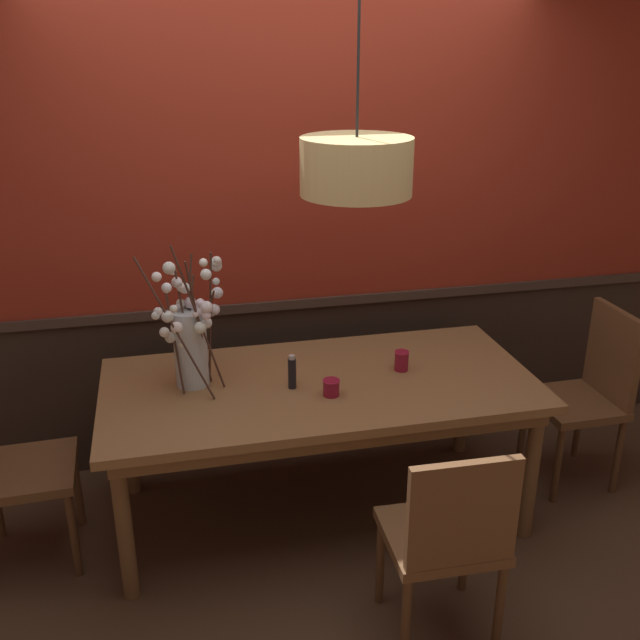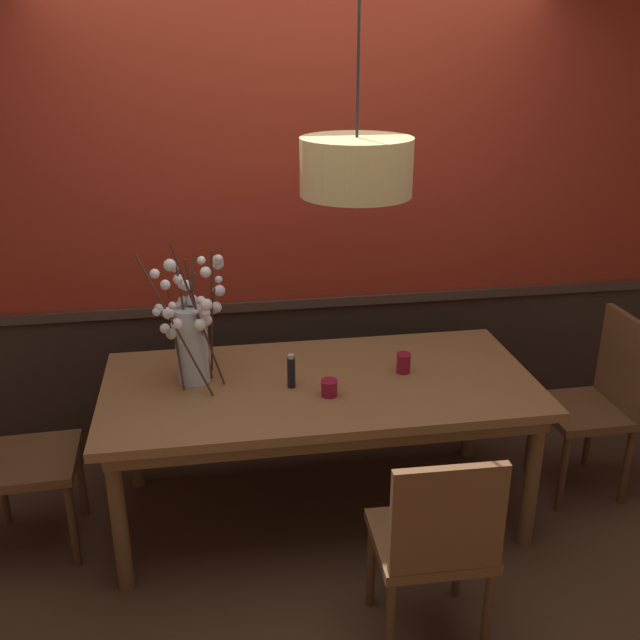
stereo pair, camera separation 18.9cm
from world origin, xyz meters
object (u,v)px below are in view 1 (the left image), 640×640
Objects in this scene: chair_near_side_right at (449,535)px; pendant_lamp at (356,167)px; vase_with_blossoms at (191,338)px; chair_head_west_end at (3,459)px; dining_table at (320,396)px; candle_holder_nearer_edge at (331,387)px; chair_far_side_left at (242,355)px; chair_head_east_end at (589,388)px; condiment_bottle at (292,372)px; candle_holder_nearer_center at (402,361)px; chair_far_side_right at (343,347)px.

pendant_lamp reaches higher than chair_near_side_right.
pendant_lamp is (0.73, -0.13, 0.77)m from vase_with_blossoms.
chair_near_side_right is 1.53m from pendant_lamp.
pendant_lamp is (1.58, -0.01, 1.22)m from chair_head_west_end.
candle_holder_nearer_edge is (0.02, -0.15, 0.12)m from dining_table.
chair_far_side_left is 1.95m from chair_head_east_end.
chair_near_side_right is 1.03m from condiment_bottle.
vase_with_blossoms reaches higher than chair_head_east_end.
chair_head_west_end is 1.87m from candle_holder_nearer_center.
chair_near_side_right is at bearing -63.83° from condiment_bottle.
vase_with_blossoms is at bearing 177.35° from chair_head_east_end.
condiment_bottle is at bearing -172.95° from candle_holder_nearer_center.
chair_near_side_right is 1.00m from candle_holder_nearer_center.
chair_far_side_left is 5.29× the size of condiment_bottle.
vase_with_blossoms is at bearing 176.13° from candle_holder_nearer_center.
vase_with_blossoms is (-0.58, 0.10, 0.32)m from dining_table.
candle_holder_nearer_edge is at bearing -138.64° from pendant_lamp.
dining_table is 0.21m from condiment_bottle.
condiment_bottle is (-0.14, -0.04, 0.16)m from dining_table.
chair_near_side_right is 1.42m from vase_with_blossoms.
chair_head_east_end reaches higher than chair_near_side_right.
chair_head_east_end is at bearing 1.50° from condiment_bottle.
chair_far_side_right is 1.08m from condiment_bottle.
chair_head_west_end is (-1.17, -0.95, 0.04)m from chair_far_side_left.
dining_table is 2.34× the size of chair_far_side_left.
dining_table is 0.96m from chair_far_side_right.
chair_far_side_right is 0.92× the size of chair_head_east_end.
chair_near_side_right is at bearing -91.62° from chair_far_side_right.
candle_holder_nearer_edge is at bearing -155.29° from candle_holder_nearer_center.
chair_head_east_end is at bearing -38.21° from chair_far_side_right.
vase_with_blossoms is 1.07m from pendant_lamp.
candle_holder_nearer_center is 1.24× the size of candle_holder_nearer_edge.
vase_with_blossoms is 8.93× the size of candle_holder_nearer_edge.
chair_far_side_left is 8.80× the size of candle_holder_nearer_center.
vase_with_blossoms reaches higher than candle_holder_nearer_center.
chair_head_east_end reaches higher than chair_far_side_right.
pendant_lamp reaches higher than chair_head_east_end.
chair_head_east_end is at bearing -1.48° from candle_holder_nearer_center.
chair_head_west_end is at bearing -178.88° from dining_table.
dining_table is 25.58× the size of candle_holder_nearer_edge.
candle_holder_nearer_center is at bearing 1.78° from chair_head_west_end.
chair_head_west_end is 2.00m from pendant_lamp.
chair_far_side_right reaches higher than candle_holder_nearer_edge.
pendant_lamp is (0.29, 0.00, 0.93)m from condiment_bottle.
vase_with_blossoms is (0.85, 0.13, 0.45)m from chair_head_west_end.
pendant_lamp is at bearing -14.25° from dining_table.
chair_near_side_right is (0.29, -0.92, -0.16)m from dining_table.
chair_far_side_left is at bearing 127.44° from candle_holder_nearer_center.
dining_table is 1.44m from chair_head_west_end.
vase_with_blossoms is (-0.32, -0.82, 0.48)m from chair_far_side_left.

